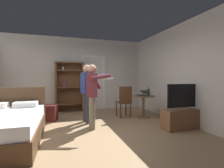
% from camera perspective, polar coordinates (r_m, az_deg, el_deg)
% --- Properties ---
extents(ground_plane, '(5.84, 5.84, 0.00)m').
position_cam_1_polar(ground_plane, '(3.95, -9.01, -16.37)').
color(ground_plane, '#997A56').
extents(wall_back, '(5.55, 0.12, 2.78)m').
position_cam_1_polar(wall_back, '(6.43, -12.64, 3.32)').
color(wall_back, beige).
rests_on(wall_back, ground_plane).
extents(wall_right, '(0.12, 5.53, 2.78)m').
position_cam_1_polar(wall_right, '(4.94, 23.90, 3.58)').
color(wall_right, beige).
rests_on(wall_right, ground_plane).
extents(doorway_frame, '(0.93, 0.08, 2.13)m').
position_cam_1_polar(doorway_frame, '(6.45, -6.47, 1.85)').
color(doorway_frame, white).
rests_on(doorway_frame, ground_plane).
extents(bed, '(1.44, 2.07, 1.02)m').
position_cam_1_polar(bed, '(3.87, -34.46, -12.42)').
color(bed, '#4C331E').
rests_on(bed, ground_plane).
extents(bookshelf, '(1.00, 0.32, 1.83)m').
position_cam_1_polar(bookshelf, '(6.20, -14.76, -0.31)').
color(bookshelf, brown).
rests_on(bookshelf, ground_plane).
extents(tv_flatscreen, '(1.11, 0.40, 1.10)m').
position_cam_1_polar(tv_flatscreen, '(4.46, 23.98, -10.15)').
color(tv_flatscreen, brown).
rests_on(tv_flatscreen, ground_plane).
extents(side_table, '(0.71, 0.71, 0.70)m').
position_cam_1_polar(side_table, '(5.23, 10.95, -6.42)').
color(side_table, brown).
rests_on(side_table, ground_plane).
extents(laptop, '(0.40, 0.41, 0.17)m').
position_cam_1_polar(laptop, '(5.15, 11.02, -3.47)').
color(laptop, black).
rests_on(laptop, side_table).
extents(bottle_on_table, '(0.06, 0.06, 0.27)m').
position_cam_1_polar(bottle_on_table, '(5.19, 12.76, -2.74)').
color(bottle_on_table, '#1A571F').
rests_on(bottle_on_table, side_table).
extents(wooden_chair, '(0.44, 0.44, 0.99)m').
position_cam_1_polar(wooden_chair, '(5.16, 4.35, -5.74)').
color(wooden_chair, brown).
rests_on(wooden_chair, ground_plane).
extents(person_blue_shirt, '(0.61, 0.67, 1.58)m').
position_cam_1_polar(person_blue_shirt, '(4.05, -6.86, -2.72)').
color(person_blue_shirt, gray).
rests_on(person_blue_shirt, ground_plane).
extents(person_striped_shirt, '(0.75, 0.61, 1.62)m').
position_cam_1_polar(person_striped_shirt, '(4.61, -8.64, -1.79)').
color(person_striped_shirt, '#333338').
rests_on(person_striped_shirt, ground_plane).
extents(suitcase_dark, '(0.58, 0.47, 0.46)m').
position_cam_1_polar(suitcase_dark, '(5.13, -21.64, -9.49)').
color(suitcase_dark, '#4C1919').
rests_on(suitcase_dark, ground_plane).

